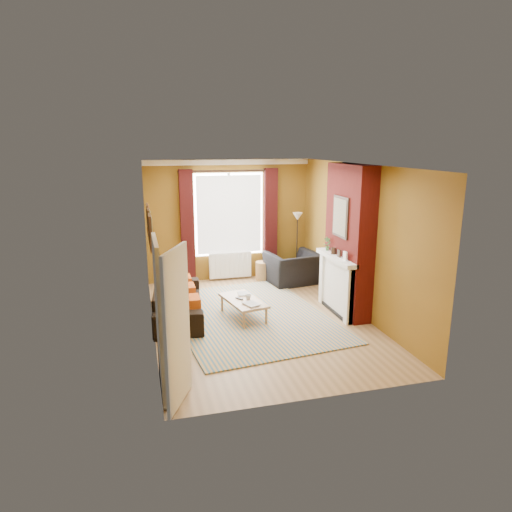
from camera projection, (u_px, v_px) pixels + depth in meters
name	position (u px, v px, depth m)	size (l,w,h in m)	color
ground	(259.00, 320.00, 8.39)	(5.50, 5.50, 0.00)	olive
room_walls	(288.00, 242.00, 8.47)	(3.82, 5.54, 2.83)	brown
striped_rug	(249.00, 315.00, 8.58)	(3.14, 4.06, 0.02)	#336A8D
sofa	(178.00, 301.00, 8.46)	(2.17, 0.85, 0.63)	black
armchair	(293.00, 268.00, 10.49)	(1.11, 0.97, 0.72)	black
coffee_table	(243.00, 301.00, 8.39)	(0.76, 1.19, 0.37)	tan
wicker_stool	(263.00, 271.00, 10.77)	(0.44, 0.44, 0.44)	#9B7043
floor_lamp	(297.00, 227.00, 10.66)	(0.27, 0.27, 1.59)	black
book_a	(246.00, 305.00, 8.03)	(0.22, 0.30, 0.03)	#999999
book_b	(238.00, 294.00, 8.65)	(0.19, 0.25, 0.02)	#999999
mug	(248.00, 297.00, 8.35)	(0.11, 0.11, 0.10)	#999999
tv_remote	(239.00, 298.00, 8.40)	(0.13, 0.16, 0.02)	#272729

